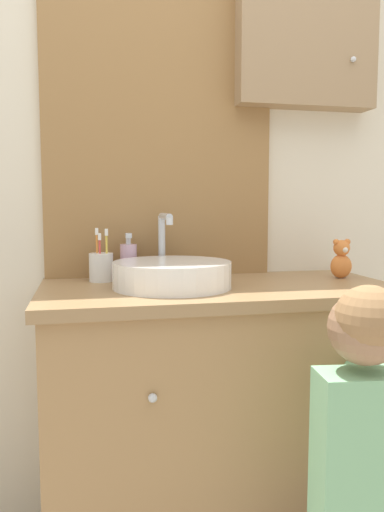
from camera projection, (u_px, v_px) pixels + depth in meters
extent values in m
cube|color=beige|center=(199.00, 170.00, 1.82)|extent=(3.20, 0.06, 2.50)
cube|color=olive|center=(160.00, 147.00, 1.75)|extent=(0.80, 0.02, 1.06)
cube|color=#B2C1CC|center=(160.00, 146.00, 1.74)|extent=(0.74, 0.01, 1.00)
cube|color=#997A56|center=(307.00, 14.00, 1.77)|extent=(0.51, 0.10, 0.65)
sphere|color=silver|center=(353.00, 59.00, 1.76)|extent=(0.02, 0.02, 0.02)
cube|color=#A37A4C|center=(219.00, 424.00, 1.61)|extent=(1.07, 0.50, 0.84)
cube|color=#99754C|center=(220.00, 291.00, 1.57)|extent=(1.11, 0.54, 0.03)
sphere|color=silver|center=(153.00, 398.00, 1.29)|extent=(0.02, 0.02, 0.02)
sphere|color=silver|center=(331.00, 383.00, 1.39)|extent=(0.02, 0.02, 0.02)
cylinder|color=white|center=(172.00, 275.00, 1.52)|extent=(0.36, 0.36, 0.08)
cylinder|color=silver|center=(172.00, 263.00, 1.52)|extent=(0.30, 0.30, 0.01)
cylinder|color=silver|center=(162.00, 247.00, 1.71)|extent=(0.02, 0.02, 0.21)
cylinder|color=silver|center=(165.00, 216.00, 1.62)|extent=(0.02, 0.16, 0.02)
cylinder|color=silver|center=(170.00, 221.00, 1.55)|extent=(0.02, 0.02, 0.02)
sphere|color=white|center=(190.00, 268.00, 1.74)|extent=(0.04, 0.04, 0.04)
cylinder|color=silver|center=(101.00, 267.00, 1.65)|extent=(0.08, 0.08, 0.09)
cylinder|color=#E5CC4C|center=(107.00, 254.00, 1.64)|extent=(0.01, 0.01, 0.16)
cube|color=white|center=(106.00, 232.00, 1.64)|extent=(0.01, 0.02, 0.02)
cylinder|color=orange|center=(97.00, 253.00, 1.65)|extent=(0.01, 0.01, 0.16)
cube|color=white|center=(97.00, 231.00, 1.64)|extent=(0.01, 0.02, 0.02)
cylinder|color=#D6423D|center=(100.00, 256.00, 1.63)|extent=(0.01, 0.01, 0.15)
cube|color=white|center=(100.00, 237.00, 1.63)|extent=(0.01, 0.02, 0.02)
cylinder|color=#CCA3BC|center=(129.00, 262.00, 1.69)|extent=(0.06, 0.06, 0.12)
cylinder|color=silver|center=(128.00, 241.00, 1.68)|extent=(0.02, 0.02, 0.02)
cube|color=silver|center=(128.00, 236.00, 1.67)|extent=(0.02, 0.03, 0.02)
cube|color=#7FBC89|center=(361.00, 450.00, 1.18)|extent=(0.23, 0.14, 0.38)
sphere|color=#997051|center=(365.00, 328.00, 1.15)|extent=(0.17, 0.17, 0.17)
sphere|color=#997047|center=(369.00, 320.00, 1.13)|extent=(0.16, 0.16, 0.16)
cylinder|color=#7FBC89|center=(357.00, 371.00, 1.37)|extent=(0.08, 0.29, 0.05)
cylinder|color=#E5CC4C|center=(338.00, 343.00, 1.51)|extent=(0.01, 0.05, 0.12)
ellipsoid|color=orange|center=(341.00, 266.00, 1.72)|extent=(0.07, 0.06, 0.08)
sphere|color=orange|center=(342.00, 248.00, 1.72)|extent=(0.06, 0.06, 0.06)
sphere|color=orange|center=(336.00, 242.00, 1.71)|extent=(0.02, 0.02, 0.02)
sphere|color=orange|center=(347.00, 242.00, 1.72)|extent=(0.02, 0.02, 0.02)
sphere|color=silver|center=(345.00, 250.00, 1.69)|extent=(0.02, 0.02, 0.02)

